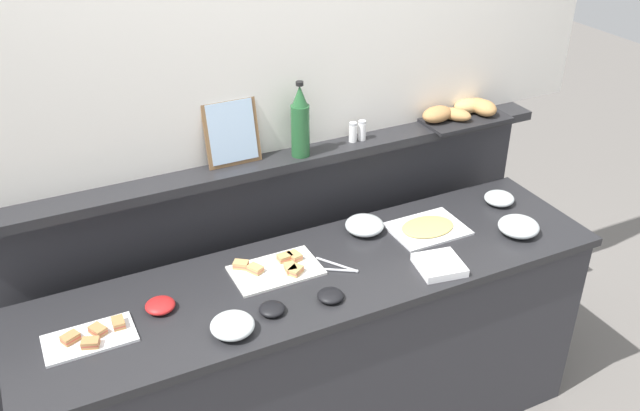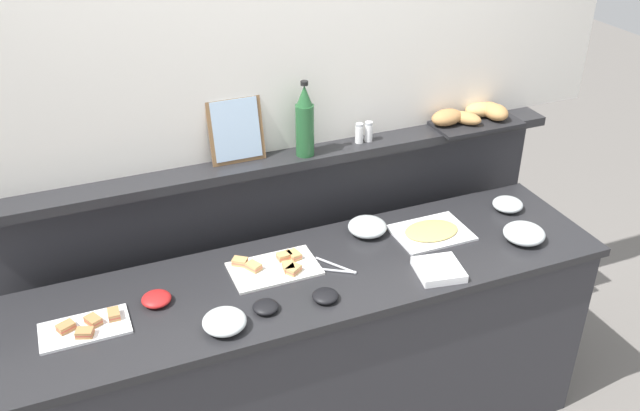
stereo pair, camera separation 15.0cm
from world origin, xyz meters
name	(u,v)px [view 1 (the left image)]	position (x,y,z in m)	size (l,w,h in m)	color
ground_plane	(269,354)	(0.00, 0.60, 0.00)	(12.00, 12.00, 0.00)	slate
buffet_counter	(320,360)	(0.00, 0.00, 0.46)	(2.31, 0.61, 0.91)	#2D2D33
back_ledge_unit	(274,265)	(0.00, 0.48, 0.64)	(2.53, 0.22, 1.22)	#2D2D33
sandwich_platter_rear	(91,337)	(-0.86, -0.01, 0.92)	(0.30, 0.16, 0.04)	white
sandwich_platter_side	(276,268)	(-0.15, 0.08, 0.92)	(0.34, 0.21, 0.04)	white
cold_cuts_platter	(427,228)	(0.54, 0.07, 0.92)	(0.31, 0.24, 0.02)	white
glass_bowl_large	(519,227)	(0.87, -0.12, 0.94)	(0.17, 0.17, 0.07)	silver
glass_bowl_medium	(364,226)	(0.29, 0.18, 0.94)	(0.16, 0.16, 0.07)	silver
glass_bowl_small	(499,199)	(0.95, 0.12, 0.93)	(0.13, 0.13, 0.05)	silver
glass_bowl_extra	(233,326)	(-0.42, -0.19, 0.94)	(0.15, 0.15, 0.06)	silver
condiment_bowl_dark	(330,296)	(-0.04, -0.17, 0.93)	(0.10, 0.10, 0.03)	black
condiment_bowl_teal	(272,309)	(-0.26, -0.15, 0.93)	(0.09, 0.09, 0.03)	black
condiment_bowl_cream	(160,305)	(-0.61, 0.04, 0.93)	(0.11, 0.11, 0.04)	red
serving_tongs	(337,267)	(0.07, -0.01, 0.92)	(0.16, 0.16, 0.01)	#B7BABF
napkin_stack	(439,265)	(0.42, -0.18, 0.93)	(0.17, 0.17, 0.03)	white
wine_bottle_green	(300,123)	(0.10, 0.38, 1.36)	(0.08, 0.08, 0.32)	#23562D
salt_shaker	(353,132)	(0.35, 0.40, 1.26)	(0.03, 0.03, 0.09)	white
pepper_shaker	(362,130)	(0.40, 0.40, 1.26)	(0.03, 0.03, 0.09)	white
bread_basket	(463,112)	(0.92, 0.40, 1.26)	(0.42, 0.26, 0.08)	black
framed_picture	(232,132)	(-0.17, 0.44, 1.35)	(0.22, 0.07, 0.27)	brown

